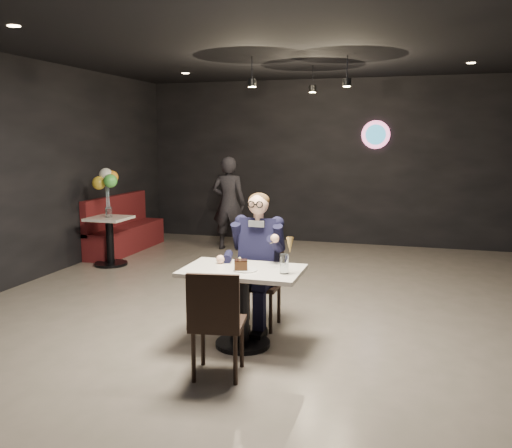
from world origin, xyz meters
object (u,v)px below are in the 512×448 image
(main_table, at_px, (243,307))
(side_table, at_px, (110,242))
(passerby, at_px, (229,203))
(seated_man, at_px, (259,259))
(chair_far, at_px, (259,284))
(chair_near, at_px, (218,321))
(balloon_vase, at_px, (109,212))
(booth_bench, at_px, (126,224))
(sundae_glass, at_px, (284,264))

(main_table, relative_size, side_table, 1.52)
(passerby, bearing_deg, seated_man, 110.79)
(chair_far, bearing_deg, side_table, 146.14)
(chair_near, relative_size, side_table, 1.27)
(main_table, bearing_deg, chair_far, 90.00)
(balloon_vase, xyz_separation_m, passerby, (1.36, 1.66, -0.01))
(main_table, xyz_separation_m, chair_far, (0.00, 0.55, 0.09))
(seated_man, height_order, balloon_vase, seated_man)
(chair_far, height_order, seated_man, seated_man)
(chair_far, bearing_deg, booth_bench, 137.52)
(side_table, bearing_deg, booth_bench, 106.70)
(chair_far, bearing_deg, sundae_glass, -56.40)
(passerby, bearing_deg, main_table, 107.97)
(main_table, relative_size, sundae_glass, 6.23)
(seated_man, bearing_deg, sundae_glass, -56.40)
(chair_far, distance_m, balloon_vase, 3.59)
(main_table, xyz_separation_m, balloon_vase, (-2.96, 2.54, 0.45))
(main_table, xyz_separation_m, sundae_glass, (0.41, -0.07, 0.46))
(main_table, bearing_deg, balloon_vase, 139.42)
(main_table, distance_m, balloon_vase, 3.93)
(chair_far, distance_m, sundae_glass, 0.84)
(main_table, bearing_deg, passerby, 110.93)
(main_table, distance_m, chair_far, 0.56)
(chair_near, xyz_separation_m, sundae_glass, (0.41, 0.59, 0.38))
(main_table, bearing_deg, seated_man, 90.00)
(seated_man, distance_m, side_table, 3.59)
(sundae_glass, bearing_deg, chair_near, -125.01)
(chair_near, bearing_deg, main_table, 80.65)
(main_table, distance_m, chair_near, 0.67)
(passerby, bearing_deg, chair_far, 110.79)
(side_table, bearing_deg, sundae_glass, -37.70)
(chair_near, height_order, booth_bench, booth_bench)
(chair_near, height_order, sundae_glass, sundae_glass)
(main_table, xyz_separation_m, passerby, (-1.61, 4.20, 0.44))
(main_table, distance_m, seated_man, 0.65)
(chair_near, height_order, passerby, passerby)
(main_table, bearing_deg, side_table, 139.42)
(main_table, distance_m, passerby, 4.52)
(balloon_vase, bearing_deg, main_table, -40.58)
(main_table, height_order, side_table, main_table)
(sundae_glass, height_order, passerby, passerby)
(chair_near, bearing_deg, balloon_vase, 123.47)
(booth_bench, bearing_deg, sundae_glass, -44.47)
(booth_bench, bearing_deg, chair_far, -42.48)
(chair_far, xyz_separation_m, balloon_vase, (-2.96, 1.99, 0.37))
(booth_bench, relative_size, side_table, 2.66)
(side_table, xyz_separation_m, passerby, (1.36, 1.66, 0.45))
(sundae_glass, relative_size, balloon_vase, 1.16)
(side_table, height_order, balloon_vase, balloon_vase)
(main_table, height_order, balloon_vase, balloon_vase)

